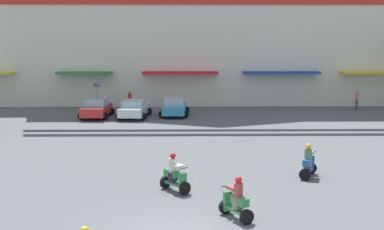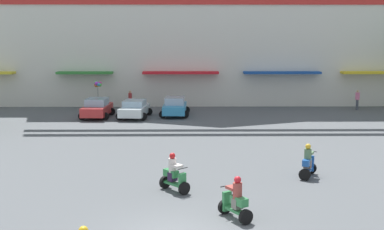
{
  "view_description": "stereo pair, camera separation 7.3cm",
  "coord_description": "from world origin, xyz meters",
  "px_view_note": "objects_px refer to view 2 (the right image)",
  "views": [
    {
      "loc": [
        0.29,
        -15.16,
        6.26
      ],
      "look_at": [
        0.66,
        12.96,
        1.89
      ],
      "focal_mm": 47.05,
      "sensor_mm": 36.0,
      "label": 1
    },
    {
      "loc": [
        0.36,
        -15.16,
        6.26
      ],
      "look_at": [
        0.66,
        12.96,
        1.89
      ],
      "focal_mm": 47.05,
      "sensor_mm": 36.0,
      "label": 2
    }
  ],
  "objects_px": {
    "parked_car_2": "(175,107)",
    "balloon_vendor_cart": "(98,98)",
    "parked_car_1": "(135,109)",
    "scooter_rider_2": "(236,201)",
    "scooter_rider_0": "(174,176)",
    "scooter_rider_4": "(308,163)",
    "pedestrian_1": "(130,98)",
    "parked_car_0": "(97,108)",
    "pedestrian_0": "(357,99)"
  },
  "relations": [
    {
      "from": "parked_car_2",
      "to": "balloon_vendor_cart",
      "type": "xyz_separation_m",
      "value": [
        -6.68,
        3.21,
        0.35
      ]
    },
    {
      "from": "parked_car_1",
      "to": "scooter_rider_2",
      "type": "relative_size",
      "value": 2.76
    },
    {
      "from": "scooter_rider_0",
      "to": "scooter_rider_4",
      "type": "height_order",
      "value": "scooter_rider_0"
    },
    {
      "from": "balloon_vendor_cart",
      "to": "parked_car_1",
      "type": "bearing_deg",
      "value": -48.99
    },
    {
      "from": "scooter_rider_2",
      "to": "balloon_vendor_cart",
      "type": "xyz_separation_m",
      "value": [
        -9.32,
        26.33,
        0.46
      ]
    },
    {
      "from": "scooter_rider_2",
      "to": "pedestrian_1",
      "type": "distance_m",
      "value": 27.62
    },
    {
      "from": "pedestrian_1",
      "to": "balloon_vendor_cart",
      "type": "distance_m",
      "value": 2.76
    },
    {
      "from": "pedestrian_1",
      "to": "balloon_vendor_cart",
      "type": "bearing_deg",
      "value": -169.74
    },
    {
      "from": "parked_car_0",
      "to": "parked_car_1",
      "type": "height_order",
      "value": "parked_car_0"
    },
    {
      "from": "parked_car_1",
      "to": "scooter_rider_0",
      "type": "relative_size",
      "value": 2.7
    },
    {
      "from": "balloon_vendor_cart",
      "to": "parked_car_2",
      "type": "bearing_deg",
      "value": -25.66
    },
    {
      "from": "scooter_rider_2",
      "to": "parked_car_2",
      "type": "bearing_deg",
      "value": 96.51
    },
    {
      "from": "scooter_rider_0",
      "to": "balloon_vendor_cart",
      "type": "distance_m",
      "value": 24.19
    },
    {
      "from": "scooter_rider_4",
      "to": "parked_car_2",
      "type": "bearing_deg",
      "value": 109.74
    },
    {
      "from": "parked_car_0",
      "to": "pedestrian_0",
      "type": "xyz_separation_m",
      "value": [
        21.78,
        3.94,
        0.23
      ]
    },
    {
      "from": "parked_car_1",
      "to": "pedestrian_0",
      "type": "distance_m",
      "value": 19.26
    },
    {
      "from": "scooter_rider_4",
      "to": "pedestrian_1",
      "type": "distance_m",
      "value": 23.93
    },
    {
      "from": "parked_car_0",
      "to": "pedestrian_0",
      "type": "height_order",
      "value": "pedestrian_0"
    },
    {
      "from": "parked_car_0",
      "to": "scooter_rider_4",
      "type": "relative_size",
      "value": 2.66
    },
    {
      "from": "scooter_rider_0",
      "to": "pedestrian_1",
      "type": "xyz_separation_m",
      "value": [
        -4.4,
        23.6,
        0.3
      ]
    },
    {
      "from": "scooter_rider_0",
      "to": "balloon_vendor_cart",
      "type": "relative_size",
      "value": 0.62
    },
    {
      "from": "parked_car_0",
      "to": "balloon_vendor_cart",
      "type": "bearing_deg",
      "value": 98.68
    },
    {
      "from": "scooter_rider_4",
      "to": "pedestrian_0",
      "type": "xyz_separation_m",
      "value": [
        9.3,
        21.0,
        0.34
      ]
    },
    {
      "from": "scooter_rider_2",
      "to": "scooter_rider_4",
      "type": "distance_m",
      "value": 6.48
    },
    {
      "from": "balloon_vendor_cart",
      "to": "scooter_rider_4",
      "type": "bearing_deg",
      "value": -58.14
    },
    {
      "from": "parked_car_0",
      "to": "scooter_rider_4",
      "type": "distance_m",
      "value": 21.14
    },
    {
      "from": "parked_car_0",
      "to": "pedestrian_1",
      "type": "bearing_deg",
      "value": 64.98
    },
    {
      "from": "parked_car_0",
      "to": "scooter_rider_4",
      "type": "xyz_separation_m",
      "value": [
        12.48,
        -17.06,
        -0.11
      ]
    },
    {
      "from": "scooter_rider_0",
      "to": "balloon_vendor_cart",
      "type": "xyz_separation_m",
      "value": [
        -7.11,
        23.11,
        0.44
      ]
    },
    {
      "from": "pedestrian_1",
      "to": "balloon_vendor_cart",
      "type": "height_order",
      "value": "balloon_vendor_cart"
    },
    {
      "from": "parked_car_0",
      "to": "parked_car_2",
      "type": "distance_m",
      "value": 6.12
    },
    {
      "from": "parked_car_1",
      "to": "scooter_rider_2",
      "type": "height_order",
      "value": "scooter_rider_2"
    },
    {
      "from": "parked_car_2",
      "to": "scooter_rider_4",
      "type": "relative_size",
      "value": 2.54
    },
    {
      "from": "parked_car_2",
      "to": "pedestrian_0",
      "type": "height_order",
      "value": "pedestrian_0"
    },
    {
      "from": "scooter_rider_0",
      "to": "balloon_vendor_cart",
      "type": "bearing_deg",
      "value": 107.1
    },
    {
      "from": "pedestrian_1",
      "to": "scooter_rider_2",
      "type": "bearing_deg",
      "value": -76.16
    },
    {
      "from": "parked_car_1",
      "to": "parked_car_2",
      "type": "xyz_separation_m",
      "value": [
        3.13,
        0.87,
        0.05
      ]
    },
    {
      "from": "parked_car_2",
      "to": "pedestrian_0",
      "type": "distance_m",
      "value": 16.02
    },
    {
      "from": "scooter_rider_4",
      "to": "scooter_rider_2",
      "type": "bearing_deg",
      "value": -125.63
    },
    {
      "from": "balloon_vendor_cart",
      "to": "scooter_rider_2",
      "type": "bearing_deg",
      "value": -70.51
    },
    {
      "from": "scooter_rider_4",
      "to": "balloon_vendor_cart",
      "type": "height_order",
      "value": "balloon_vendor_cart"
    },
    {
      "from": "parked_car_2",
      "to": "scooter_rider_2",
      "type": "xyz_separation_m",
      "value": [
        2.64,
        -23.12,
        -0.11
      ]
    },
    {
      "from": "pedestrian_1",
      "to": "scooter_rider_0",
      "type": "bearing_deg",
      "value": -79.43
    },
    {
      "from": "parked_car_0",
      "to": "parked_car_1",
      "type": "relative_size",
      "value": 0.96
    },
    {
      "from": "parked_car_2",
      "to": "scooter_rider_2",
      "type": "bearing_deg",
      "value": -83.49
    },
    {
      "from": "pedestrian_0",
      "to": "pedestrian_1",
      "type": "bearing_deg",
      "value": 178.38
    },
    {
      "from": "parked_car_1",
      "to": "scooter_rider_4",
      "type": "bearing_deg",
      "value": -60.68
    },
    {
      "from": "scooter_rider_2",
      "to": "pedestrian_1",
      "type": "xyz_separation_m",
      "value": [
        -6.61,
        26.82,
        0.32
      ]
    },
    {
      "from": "scooter_rider_4",
      "to": "parked_car_0",
      "type": "bearing_deg",
      "value": 126.18
    },
    {
      "from": "parked_car_2",
      "to": "scooter_rider_0",
      "type": "height_order",
      "value": "scooter_rider_0"
    }
  ]
}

